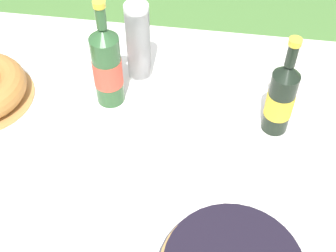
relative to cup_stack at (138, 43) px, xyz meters
name	(u,v)px	position (x,y,z in m)	size (l,w,h in m)	color
garden_table	(162,171)	(0.12, -0.31, -0.20)	(1.58, 1.14, 0.76)	brown
tablecloth	(162,159)	(0.12, -0.31, -0.15)	(1.59, 1.15, 0.10)	white
cup_stack	(138,43)	(0.00, 0.00, 0.00)	(0.07, 0.07, 0.27)	white
cider_bottle_green	(107,66)	(-0.07, -0.11, 0.00)	(0.09, 0.09, 0.35)	#2D562D
juice_bottle_red	(281,98)	(0.42, -0.16, -0.01)	(0.08, 0.08, 0.32)	black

